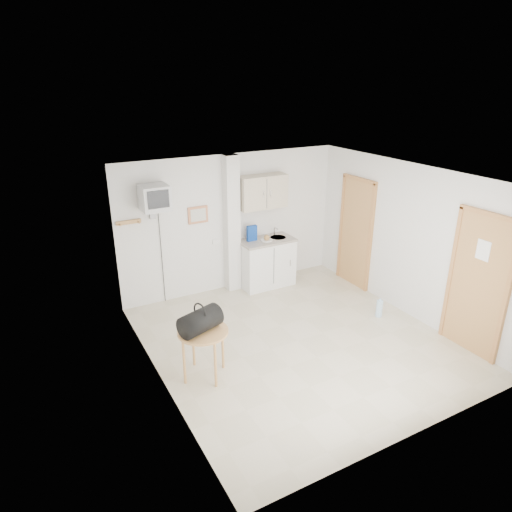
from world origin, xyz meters
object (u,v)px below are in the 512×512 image
crt_television (154,199)px  water_bottle (379,308)px  duffel_bag (200,321)px  round_table (203,336)px

crt_television → water_bottle: 4.09m
duffel_bag → water_bottle: (3.20, 0.11, -0.70)m
round_table → water_bottle: 3.21m
duffel_bag → water_bottle: 3.28m
round_table → water_bottle: (3.17, 0.11, -0.46)m
round_table → water_bottle: round_table is taller
duffel_bag → water_bottle: bearing=-17.5°
crt_television → water_bottle: crt_television is taller
duffel_bag → water_bottle: duffel_bag is taller
duffel_bag → round_table: bearing=-3.7°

